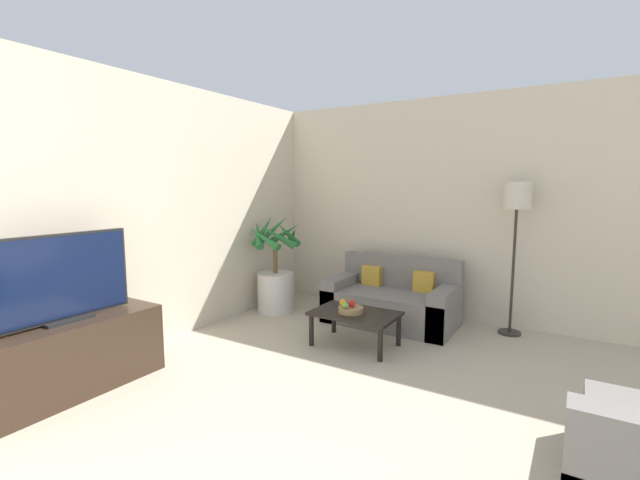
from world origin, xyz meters
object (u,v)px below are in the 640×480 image
potted_palm (276,277)px  coffee_table (355,317)px  sofa_loveseat (392,301)px  floor_lamp (517,207)px  orange_fruit (343,303)px  fruit_bowl (351,310)px  tv_console (70,357)px  television (64,278)px  apple_red (352,303)px  apple_green (345,305)px

potted_palm → coffee_table: 1.55m
sofa_loveseat → coffee_table: 0.90m
floor_lamp → coffee_table: size_ratio=1.96×
coffee_table → orange_fruit: orange_fruit is taller
coffee_table → fruit_bowl: fruit_bowl is taller
tv_console → television: television is taller
television → apple_red: television is taller
sofa_loveseat → orange_fruit: bearing=-99.1°
apple_red → apple_green: (-0.03, -0.08, -0.00)m
television → coffee_table: television is taller
tv_console → orange_fruit: size_ratio=19.11×
apple_red → floor_lamp: bearing=43.3°
tv_console → fruit_bowl: bearing=54.6°
fruit_bowl → sofa_loveseat: bearing=86.0°
tv_console → coffee_table: size_ratio=1.62×
floor_lamp → potted_palm: bearing=-166.3°
orange_fruit → apple_red: bearing=11.9°
apple_red → apple_green: size_ratio=1.08×
orange_fruit → floor_lamp: bearing=41.8°
apple_red → orange_fruit: 0.09m
tv_console → coffee_table: (1.47, 2.07, 0.01)m
apple_red → coffee_table: bearing=53.1°
fruit_bowl → apple_red: (0.01, 0.01, 0.06)m
coffee_table → apple_green: size_ratio=13.05×
coffee_table → apple_red: 0.15m
potted_palm → fruit_bowl: (1.41, -0.59, -0.08)m
potted_palm → apple_green: bearing=-25.6°
television → fruit_bowl: size_ratio=4.02×
tv_console → fruit_bowl: size_ratio=5.43×
floor_lamp → sofa_loveseat: bearing=-165.8°
floor_lamp → apple_red: floor_lamp is taller
potted_palm → floor_lamp: floor_lamp is taller
television → apple_green: bearing=54.2°
tv_console → fruit_bowl: 2.50m
sofa_loveseat → floor_lamp: 1.74m
coffee_table → sofa_loveseat: bearing=87.6°
apple_red → fruit_bowl: bearing=-117.2°
potted_palm → coffee_table: (1.44, -0.55, -0.15)m
tv_console → apple_green: tv_console is taller
television → apple_red: size_ratio=14.50×
floor_lamp → apple_green: bearing=-135.6°
potted_palm → orange_fruit: potted_palm is taller
potted_palm → fruit_bowl: size_ratio=4.98×
television → fruit_bowl: bearing=54.7°
television → potted_palm: television is taller
floor_lamp → fruit_bowl: bearing=-136.6°
television → orange_fruit: bearing=56.2°
television → fruit_bowl: television is taller
sofa_loveseat → apple_red: bearing=-93.7°
potted_palm → sofa_loveseat: (1.48, 0.35, -0.20)m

